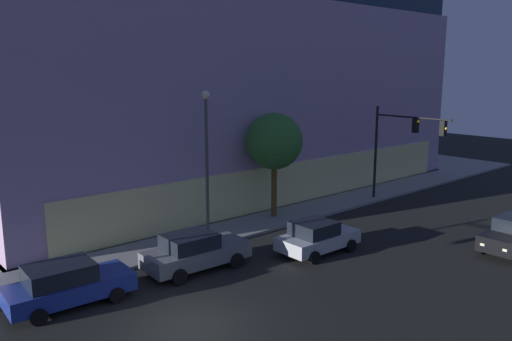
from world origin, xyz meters
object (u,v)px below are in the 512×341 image
at_px(modern_building, 169,79).
at_px(car_blue, 67,284).
at_px(street_lamp_sidewalk, 207,146).
at_px(sidewalk_tree, 274,142).
at_px(traffic_light_far_corner, 402,137).
at_px(car_silver, 317,237).
at_px(car_grey, 195,251).

height_order(modern_building, car_blue, modern_building).
xyz_separation_m(street_lamp_sidewalk, sidewalk_tree, (5.17, 0.46, -0.29)).
xyz_separation_m(modern_building, traffic_light_far_corner, (5.11, -19.98, -3.48)).
bearing_deg(traffic_light_far_corner, car_silver, -166.82).
distance_m(street_lamp_sidewalk, car_silver, 7.20).
bearing_deg(traffic_light_far_corner, car_grey, -178.33).
bearing_deg(traffic_light_far_corner, car_blue, -179.44).
relative_size(traffic_light_far_corner, sidewalk_tree, 1.01).
relative_size(car_grey, car_silver, 1.14).
distance_m(street_lamp_sidewalk, sidewalk_tree, 5.19).
xyz_separation_m(sidewalk_tree, car_silver, (-2.44, -5.68, -3.85)).
bearing_deg(sidewalk_tree, traffic_light_far_corner, -20.78).
bearing_deg(car_grey, modern_building, 60.96).
height_order(car_blue, car_silver, car_blue).
bearing_deg(street_lamp_sidewalk, traffic_light_far_corner, -11.31).
bearing_deg(modern_building, car_grey, -119.04).
xyz_separation_m(modern_building, car_grey, (-11.36, -20.46, -7.17)).
bearing_deg(traffic_light_far_corner, sidewalk_tree, 159.22).
xyz_separation_m(modern_building, car_blue, (-16.94, -20.19, -7.19)).
relative_size(sidewalk_tree, car_silver, 1.48).
relative_size(modern_building, street_lamp_sidewalk, 4.76).
relative_size(street_lamp_sidewalk, car_grey, 1.58).
bearing_deg(modern_building, street_lamp_sidewalk, -115.88).
xyz_separation_m(sidewalk_tree, car_blue, (-13.72, -3.38, -3.81)).
relative_size(street_lamp_sidewalk, car_blue, 1.62).
height_order(traffic_light_far_corner, street_lamp_sidewalk, street_lamp_sidewalk).
height_order(modern_building, street_lamp_sidewalk, modern_building).
bearing_deg(sidewalk_tree, car_blue, -166.18).
distance_m(car_blue, car_silver, 11.52).
bearing_deg(car_blue, car_silver, -11.55).
xyz_separation_m(modern_building, car_silver, (-5.65, -22.50, -7.23)).
height_order(traffic_light_far_corner, sidewalk_tree, traffic_light_far_corner).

